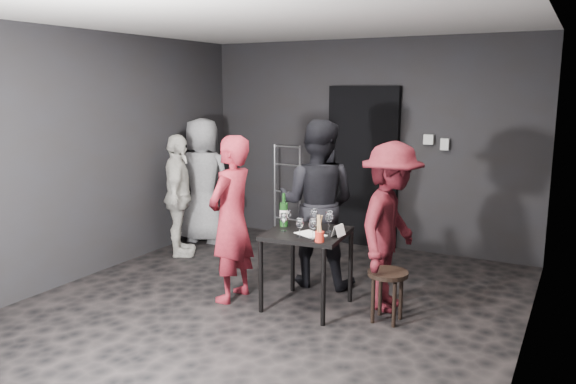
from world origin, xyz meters
The scene contains 27 objects.
floor centered at (0.00, 0.00, 0.00)m, with size 4.50×5.00×0.02m, color black.
ceiling centered at (0.00, 0.00, 2.70)m, with size 4.50×5.00×0.02m, color silver.
wall_back centered at (0.00, 2.50, 1.35)m, with size 4.50×0.04×2.70m, color black.
wall_front centered at (0.00, -2.50, 1.35)m, with size 4.50×0.04×2.70m, color black.
wall_left centered at (-2.25, 0.00, 1.35)m, with size 0.04×5.00×2.70m, color black.
wall_right centered at (2.25, 0.00, 1.35)m, with size 0.04×5.00×2.70m, color black.
doorway centered at (0.00, 2.44, 1.05)m, with size 0.95×0.10×2.10m, color black.
wallbox_upper centered at (0.85, 2.45, 1.45)m, with size 0.12×0.06×0.12m, color #B7B7B2.
wallbox_lower centered at (1.05, 2.45, 1.40)m, with size 0.10×0.06×0.14m, color #B7B7B2.
hand_truck centered at (-1.02, 2.20, 0.23)m, with size 0.44×0.36×1.31m.
tasting_table centered at (0.32, 0.13, 0.65)m, with size 0.72×0.72×0.75m.
stool centered at (1.11, 0.17, 0.38)m, with size 0.36×0.36×0.47m.
server_red centered at (-0.43, -0.03, 0.89)m, with size 0.65×0.43×1.79m, color maroon.
woman_black centered at (0.12, 0.78, 1.04)m, with size 1.01×0.55×2.07m, color black.
man_maroon centered at (1.02, 0.49, 0.85)m, with size 1.10×0.51×1.71m, color #51121A.
bystander_cream centered at (-1.84, 0.90, 0.77)m, with size 0.90×0.43×1.54m, color white.
bystander_grey centered at (-1.94, 1.56, 0.95)m, with size 0.93×0.51×1.90m, color gray.
tasting_mat centered at (0.40, 0.05, 0.75)m, with size 0.27×0.18×0.00m, color white.
wine_glass_a centered at (0.13, 0.03, 0.85)m, with size 0.07×0.07×0.19m, color white, non-canonical shape.
wine_glass_b centered at (0.06, 0.24, 0.84)m, with size 0.07×0.07×0.18m, color white, non-canonical shape.
wine_glass_c centered at (0.32, 0.29, 0.85)m, with size 0.08×0.08×0.21m, color white, non-canonical shape.
wine_glass_d centered at (0.35, -0.08, 0.85)m, with size 0.07×0.07×0.19m, color white, non-canonical shape.
wine_glass_e centered at (0.48, -0.07, 0.85)m, with size 0.08×0.08×0.20m, color white, non-canonical shape.
wine_glass_f centered at (0.51, 0.21, 0.86)m, with size 0.08×0.08×0.22m, color white, non-canonical shape.
wine_bottle centered at (0.03, 0.21, 0.88)m, with size 0.08×0.08×0.33m.
breadstick_cup centered at (0.58, -0.14, 0.87)m, with size 0.08×0.08×0.26m.
reserved_card centered at (0.63, 0.12, 0.80)m, with size 0.08×0.14×0.11m, color white, non-canonical shape.
Camera 1 is at (2.58, -4.47, 2.09)m, focal length 35.00 mm.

